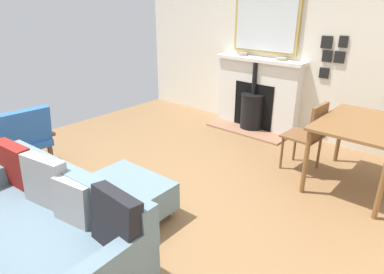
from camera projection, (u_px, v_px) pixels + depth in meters
The scene contains 12 objects.
ground_plane at pixel (130, 206), 3.42m from camera, with size 5.97×5.25×0.01m, color olive.
wall_left at pixel (281, 45), 5.01m from camera, with size 0.12×5.25×2.60m, color silver.
fireplace at pixel (256, 98), 5.31m from camera, with size 0.59×1.44×1.12m.
mirror_over_mantel at pixel (266, 17), 4.94m from camera, with size 0.04×1.06×1.03m.
mantel_bowl_near at pixel (243, 54), 5.27m from camera, with size 0.14×0.14×0.05m.
mantel_bowl_far at pixel (281, 59), 4.88m from camera, with size 0.16×0.16×0.04m.
sofa at pixel (44, 229), 2.52m from camera, with size 0.91×1.79×0.82m.
ottoman at pixel (130, 193), 3.22m from camera, with size 0.55×0.81×0.36m.
armchair_accent at pixel (20, 138), 3.85m from camera, with size 0.71×0.65×0.84m.
dining_table at pixel (363, 131), 3.54m from camera, with size 1.11×0.82×0.75m.
dining_chair_near_fireplace at pixel (310, 132), 3.93m from camera, with size 0.42×0.42×0.85m.
photo_gallery_row at pixel (332, 54), 4.50m from camera, with size 0.02×0.34×0.58m.
Camera 1 is at (1.77, 2.37, 1.94)m, focal length 31.59 mm.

